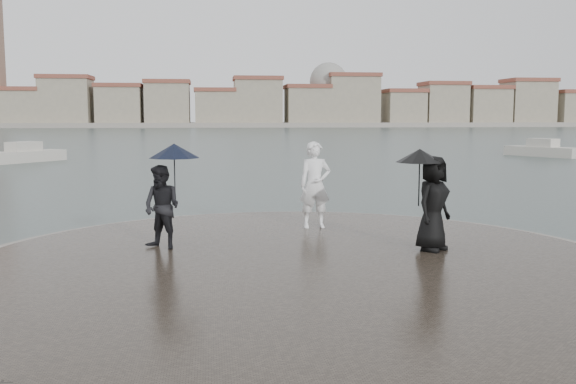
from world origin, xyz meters
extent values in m
plane|color=#2B3835|center=(0.00, 0.00, 0.00)|extent=(400.00, 400.00, 0.00)
cylinder|color=gray|center=(0.00, 3.50, 0.16)|extent=(12.50, 12.50, 0.32)
cylinder|color=#2D261E|center=(0.00, 3.50, 0.18)|extent=(11.90, 11.90, 0.36)
imported|color=white|center=(0.88, 6.87, 1.36)|extent=(0.75, 0.51, 1.99)
imported|color=black|center=(-2.45, 4.93, 1.18)|extent=(1.00, 0.96, 1.63)
cylinder|color=black|center=(-2.20, 5.03, 1.71)|extent=(0.02, 0.02, 0.90)
cone|color=black|center=(-2.20, 5.03, 2.26)|extent=(1.00, 1.00, 0.28)
imported|color=black|center=(2.71, 4.12, 1.27)|extent=(1.05, 1.02, 1.82)
cylinder|color=black|center=(2.46, 4.22, 1.66)|extent=(0.02, 0.02, 0.90)
cone|color=black|center=(2.46, 4.22, 2.18)|extent=(0.92, 0.92, 0.26)
cube|color=gray|center=(0.00, 163.00, 0.60)|extent=(260.00, 20.00, 1.20)
cube|color=#9D937D|center=(-48.00, 160.00, 4.50)|extent=(10.00, 10.00, 9.00)
cube|color=brown|center=(-48.00, 160.00, 9.50)|extent=(10.60, 10.60, 1.00)
cube|color=#9D937D|center=(-37.00, 160.00, 6.00)|extent=(12.00, 10.00, 12.00)
cube|color=brown|center=(-37.00, 160.00, 12.50)|extent=(12.60, 10.60, 1.00)
cube|color=#9D937D|center=(-24.00, 160.00, 5.00)|extent=(11.00, 10.00, 10.00)
cube|color=brown|center=(-24.00, 160.00, 10.50)|extent=(11.60, 10.60, 1.00)
cube|color=#9D937D|center=(-12.00, 160.00, 5.50)|extent=(11.00, 10.00, 11.00)
cube|color=brown|center=(-12.00, 160.00, 11.50)|extent=(11.60, 10.60, 1.00)
cube|color=#9D937D|center=(0.00, 160.00, 4.50)|extent=(10.00, 10.00, 9.00)
cube|color=brown|center=(0.00, 160.00, 9.50)|extent=(10.60, 10.60, 1.00)
cube|color=#9D937D|center=(11.00, 160.00, 6.00)|extent=(12.00, 10.00, 12.00)
cube|color=brown|center=(11.00, 160.00, 12.50)|extent=(12.60, 10.60, 1.00)
cube|color=#9D937D|center=(24.00, 160.00, 5.00)|extent=(11.00, 10.00, 10.00)
cube|color=brown|center=(24.00, 160.00, 10.50)|extent=(11.60, 10.60, 1.00)
cube|color=#9D937D|center=(36.00, 160.00, 6.50)|extent=(13.00, 10.00, 13.00)
cube|color=brown|center=(36.00, 160.00, 13.50)|extent=(13.60, 10.60, 1.00)
cube|color=#9D937D|center=(50.00, 160.00, 4.50)|extent=(10.00, 10.00, 9.00)
cube|color=brown|center=(50.00, 160.00, 9.50)|extent=(10.60, 10.60, 1.00)
cube|color=#9D937D|center=(61.00, 160.00, 5.50)|extent=(11.00, 10.00, 11.00)
cube|color=brown|center=(61.00, 160.00, 11.50)|extent=(11.60, 10.60, 1.00)
cube|color=#9D937D|center=(73.00, 160.00, 5.00)|extent=(11.00, 10.00, 10.00)
cube|color=brown|center=(73.00, 160.00, 10.50)|extent=(11.60, 10.60, 1.00)
cube|color=#9D937D|center=(85.00, 160.00, 6.00)|extent=(12.00, 10.00, 12.00)
cube|color=brown|center=(85.00, 160.00, 12.50)|extent=(12.60, 10.60, 1.00)
cube|color=#9D937D|center=(98.00, 160.00, 4.50)|extent=(10.00, 10.00, 9.00)
cube|color=brown|center=(98.00, 160.00, 9.50)|extent=(10.60, 10.60, 1.00)
sphere|color=gray|center=(30.00, 162.00, 12.00)|extent=(10.00, 10.00, 10.00)
cube|color=beige|center=(22.55, 36.50, 0.25)|extent=(4.04, 5.59, 0.90)
cube|color=beige|center=(22.55, 36.50, 0.85)|extent=(2.01, 2.33, 0.90)
cube|color=beige|center=(-13.28, 34.99, 0.25)|extent=(4.49, 5.41, 0.90)
cube|color=beige|center=(-13.28, 34.99, 0.85)|extent=(2.14, 2.33, 0.90)
camera|label=1|loc=(-1.51, -7.58, 2.93)|focal=40.00mm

